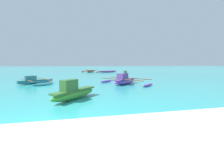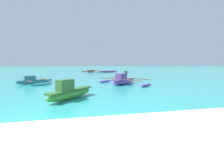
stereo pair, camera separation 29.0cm
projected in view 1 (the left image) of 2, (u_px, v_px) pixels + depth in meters
ground_plane at (29, 145)px, 3.10m from camera, size 240.00×240.00×0.00m
moored_boat_0 at (125, 81)px, 12.45m from camera, size 4.04×4.37×0.91m
moored_boat_1 at (35, 81)px, 12.75m from camera, size 3.29×3.88×0.69m
moored_boat_2 at (74, 92)px, 7.10m from camera, size 2.20×2.42×0.96m
moored_boat_3 at (125, 72)px, 28.10m from camera, size 1.56×2.68×0.42m
moored_boat_4 at (108, 71)px, 30.25m from camera, size 3.95×1.64×0.31m
moored_boat_5 at (90, 71)px, 30.91m from camera, size 4.17×3.70×0.44m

